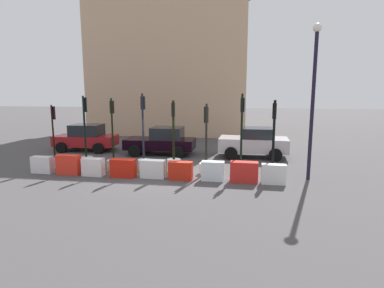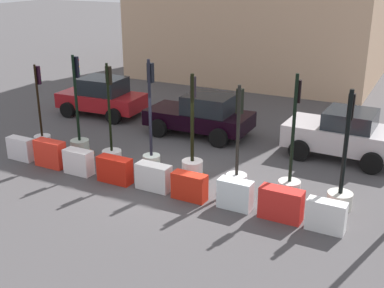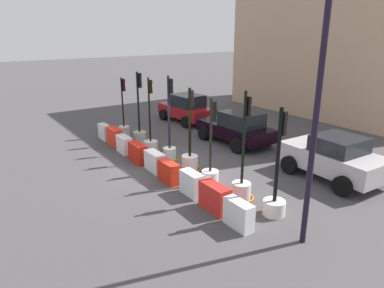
# 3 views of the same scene
# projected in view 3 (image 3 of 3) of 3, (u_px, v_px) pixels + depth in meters

# --- Properties ---
(ground_plane) EXTENTS (120.00, 120.00, 0.00)m
(ground_plane) POSITION_uv_depth(u_px,v_px,m) (170.00, 167.00, 15.03)
(ground_plane) COLOR #464345
(traffic_light_0) EXTENTS (0.60, 0.60, 3.14)m
(traffic_light_0) POSITION_uv_depth(u_px,v_px,m) (124.00, 125.00, 19.25)
(traffic_light_0) COLOR silver
(traffic_light_0) RESTS_ON ground_plane
(traffic_light_1) EXTENTS (0.96, 0.96, 3.59)m
(traffic_light_1) POSITION_uv_depth(u_px,v_px,m) (140.00, 133.00, 18.05)
(traffic_light_1) COLOR #AFB8AA
(traffic_light_1) RESTS_ON ground_plane
(traffic_light_2) EXTENTS (0.87, 0.87, 3.49)m
(traffic_light_2) POSITION_uv_depth(u_px,v_px,m) (151.00, 141.00, 16.76)
(traffic_light_2) COLOR silver
(traffic_light_2) RESTS_ON ground_plane
(traffic_light_3) EXTENTS (0.82, 0.82, 3.71)m
(traffic_light_3) POSITION_uv_depth(u_px,v_px,m) (170.00, 145.00, 15.64)
(traffic_light_3) COLOR silver
(traffic_light_3) RESTS_ON ground_plane
(traffic_light_4) EXTENTS (0.93, 0.93, 3.38)m
(traffic_light_4) POSITION_uv_depth(u_px,v_px,m) (190.00, 157.00, 14.58)
(traffic_light_4) COLOR silver
(traffic_light_4) RESTS_ON ground_plane
(traffic_light_5) EXTENTS (0.64, 0.64, 3.25)m
(traffic_light_5) POSITION_uv_depth(u_px,v_px,m) (210.00, 167.00, 13.22)
(traffic_light_5) COLOR silver
(traffic_light_5) RESTS_ON ground_plane
(traffic_light_6) EXTENTS (0.89, 0.89, 3.71)m
(traffic_light_6) POSITION_uv_depth(u_px,v_px,m) (242.00, 183.00, 12.06)
(traffic_light_6) COLOR beige
(traffic_light_6) RESTS_ON ground_plane
(traffic_light_7) EXTENTS (0.70, 0.70, 3.43)m
(traffic_light_7) POSITION_uv_depth(u_px,v_px,m) (275.00, 196.00, 10.95)
(traffic_light_7) COLOR beige
(traffic_light_7) RESTS_ON ground_plane
(construction_barrier_0) EXTENTS (1.00, 0.40, 0.79)m
(construction_barrier_0) POSITION_uv_depth(u_px,v_px,m) (105.00, 132.00, 18.65)
(construction_barrier_0) COLOR silver
(construction_barrier_0) RESTS_ON ground_plane
(construction_barrier_1) EXTENTS (1.10, 0.44, 0.92)m
(construction_barrier_1) POSITION_uv_depth(u_px,v_px,m) (115.00, 137.00, 17.56)
(construction_barrier_1) COLOR red
(construction_barrier_1) RESTS_ON ground_plane
(construction_barrier_2) EXTENTS (0.97, 0.45, 0.81)m
(construction_barrier_2) POSITION_uv_depth(u_px,v_px,m) (124.00, 145.00, 16.58)
(construction_barrier_2) COLOR silver
(construction_barrier_2) RESTS_ON ground_plane
(construction_barrier_3) EXTENTS (1.13, 0.44, 0.82)m
(construction_barrier_3) POSITION_uv_depth(u_px,v_px,m) (138.00, 153.00, 15.44)
(construction_barrier_3) COLOR red
(construction_barrier_3) RESTS_ON ground_plane
(construction_barrier_4) EXTENTS (1.09, 0.47, 0.81)m
(construction_barrier_4) POSITION_uv_depth(u_px,v_px,m) (155.00, 162.00, 14.44)
(construction_barrier_4) COLOR silver
(construction_barrier_4) RESTS_ON ground_plane
(construction_barrier_5) EXTENTS (1.04, 0.43, 0.80)m
(construction_barrier_5) POSITION_uv_depth(u_px,v_px,m) (169.00, 172.00, 13.39)
(construction_barrier_5) COLOR red
(construction_barrier_5) RESTS_ON ground_plane
(construction_barrier_6) EXTENTS (0.98, 0.44, 0.84)m
(construction_barrier_6) POSITION_uv_depth(u_px,v_px,m) (192.00, 184.00, 12.34)
(construction_barrier_6) COLOR silver
(construction_barrier_6) RESTS_ON ground_plane
(construction_barrier_7) EXTENTS (1.17, 0.48, 0.88)m
(construction_barrier_7) POSITION_uv_depth(u_px,v_px,m) (215.00, 198.00, 11.28)
(construction_barrier_7) COLOR red
(construction_barrier_7) RESTS_ON ground_plane
(construction_barrier_8) EXTENTS (1.00, 0.41, 0.83)m
(construction_barrier_8) POSITION_uv_depth(u_px,v_px,m) (239.00, 214.00, 10.30)
(construction_barrier_8) COLOR silver
(construction_barrier_8) RESTS_ON ground_plane
(car_black_sedan) EXTENTS (4.18, 2.29, 1.68)m
(car_black_sedan) POSITION_uv_depth(u_px,v_px,m) (237.00, 127.00, 17.86)
(car_black_sedan) COLOR black
(car_black_sedan) RESTS_ON ground_plane
(car_silver_hatchback) EXTENTS (3.98, 2.39, 1.73)m
(car_silver_hatchback) POSITION_uv_depth(u_px,v_px,m) (334.00, 157.00, 13.60)
(car_silver_hatchback) COLOR #B4ADB0
(car_silver_hatchback) RESTS_ON ground_plane
(car_red_compact) EXTENTS (3.94, 2.31, 1.71)m
(car_red_compact) POSITION_uv_depth(u_px,v_px,m) (187.00, 108.00, 22.14)
(car_red_compact) COLOR maroon
(car_red_compact) RESTS_ON ground_plane
(building_main_facade) EXTENTS (14.24, 10.25, 13.96)m
(building_main_facade) POSITION_uv_depth(u_px,v_px,m) (358.00, 6.00, 24.00)
(building_main_facade) COLOR tan
(building_main_facade) RESTS_ON ground_plane
(street_lamp_post) EXTENTS (0.36, 0.36, 6.53)m
(street_lamp_post) POSITION_uv_depth(u_px,v_px,m) (318.00, 101.00, 8.53)
(street_lamp_post) COLOR black
(street_lamp_post) RESTS_ON ground_plane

